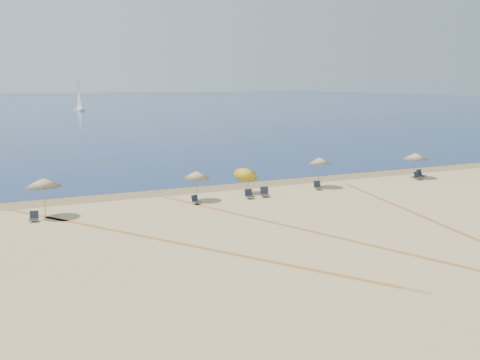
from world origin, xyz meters
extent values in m
plane|color=tan|center=(0.00, 0.00, 0.00)|extent=(160.00, 160.00, 0.00)
plane|color=#0C2151|center=(0.00, 225.00, 0.01)|extent=(500.00, 500.00, 0.00)
plane|color=olive|center=(0.00, 24.00, 0.00)|extent=(500.00, 500.00, 0.00)
cylinder|color=gray|center=(-13.90, 19.53, 1.22)|extent=(0.05, 0.05, 2.43)
cone|color=#FAF0C5|center=(-13.90, 19.53, 2.28)|extent=(2.26, 2.26, 0.55)
sphere|color=gray|center=(-13.90, 19.53, 2.58)|extent=(0.08, 0.08, 0.08)
cylinder|color=gray|center=(-3.44, 19.97, 1.05)|extent=(0.05, 0.22, 2.10)
cone|color=#FAF0C5|center=(-3.44, 20.04, 1.95)|extent=(1.90, 1.94, 0.70)
sphere|color=gray|center=(-3.44, 20.04, 2.25)|extent=(0.08, 0.08, 0.08)
cylinder|color=gray|center=(0.90, 20.48, 0.92)|extent=(0.05, 0.96, 1.86)
cone|color=gold|center=(0.90, 20.87, 1.70)|extent=(1.89, 1.93, 1.33)
sphere|color=gray|center=(0.90, 20.87, 2.00)|extent=(0.08, 0.08, 0.08)
cylinder|color=gray|center=(7.44, 20.79, 1.18)|extent=(0.05, 0.21, 2.36)
cone|color=#FAF0C5|center=(7.44, 20.72, 2.21)|extent=(1.96, 1.99, 0.68)
sphere|color=gray|center=(7.44, 20.72, 2.51)|extent=(0.08, 0.08, 0.08)
cylinder|color=gray|center=(17.73, 20.90, 1.07)|extent=(0.05, 0.05, 2.13)
cone|color=#FAF0C5|center=(17.73, 20.90, 1.98)|extent=(2.27, 2.27, 0.55)
sphere|color=gray|center=(17.73, 20.90, 2.28)|extent=(0.08, 0.08, 0.08)
cube|color=black|center=(-14.64, 18.67, 0.17)|extent=(0.61, 0.61, 0.05)
cube|color=black|center=(-14.59, 18.92, 0.40)|extent=(0.55, 0.29, 0.47)
cylinder|color=#A5A5AD|center=(-14.85, 18.51, 0.09)|extent=(0.02, 0.02, 0.17)
cylinder|color=#A5A5AD|center=(-14.43, 18.44, 0.09)|extent=(0.02, 0.02, 0.17)
cube|color=black|center=(-3.79, 19.08, 0.17)|extent=(0.63, 0.63, 0.05)
cube|color=black|center=(-3.86, 19.32, 0.39)|extent=(0.54, 0.32, 0.45)
cylinder|color=#A5A5AD|center=(-3.99, 18.84, 0.08)|extent=(0.02, 0.02, 0.17)
cylinder|color=#A5A5AD|center=(-3.60, 18.95, 0.08)|extent=(0.02, 0.02, 0.17)
cube|color=black|center=(0.40, 19.09, 0.19)|extent=(0.60, 0.60, 0.05)
cube|color=black|center=(0.41, 19.37, 0.44)|extent=(0.58, 0.24, 0.51)
cylinder|color=#A5A5AD|center=(0.17, 18.90, 0.09)|extent=(0.02, 0.02, 0.19)
cylinder|color=#A5A5AD|center=(0.63, 18.88, 0.09)|extent=(0.02, 0.02, 0.19)
cube|color=black|center=(1.68, 19.15, 0.20)|extent=(0.77, 0.77, 0.06)
cube|color=black|center=(1.77, 19.44, 0.47)|extent=(0.65, 0.40, 0.55)
cylinder|color=#A5A5AD|center=(1.45, 19.00, 0.10)|extent=(0.03, 0.03, 0.20)
cylinder|color=#A5A5AD|center=(1.92, 18.86, 0.10)|extent=(0.03, 0.03, 0.20)
cube|color=black|center=(6.85, 19.84, 0.19)|extent=(0.65, 0.65, 0.05)
cube|color=black|center=(6.90, 20.12, 0.43)|extent=(0.59, 0.29, 0.51)
cylinder|color=#A5A5AD|center=(6.63, 19.67, 0.09)|extent=(0.02, 0.02, 0.19)
cylinder|color=#A5A5AD|center=(7.08, 19.60, 0.09)|extent=(0.02, 0.02, 0.19)
cube|color=black|center=(17.34, 19.91, 0.19)|extent=(0.67, 0.67, 0.05)
cube|color=black|center=(17.29, 20.18, 0.44)|extent=(0.61, 0.32, 0.52)
cylinder|color=#A5A5AD|center=(17.11, 19.65, 0.09)|extent=(0.03, 0.03, 0.19)
cylinder|color=#A5A5AD|center=(17.57, 19.74, 0.09)|extent=(0.03, 0.03, 0.19)
cube|color=black|center=(18.31, 20.58, 0.20)|extent=(0.72, 0.72, 0.06)
cube|color=black|center=(18.25, 20.88, 0.47)|extent=(0.64, 0.34, 0.55)
cylinder|color=#A5A5AD|center=(18.07, 20.32, 0.10)|extent=(0.03, 0.03, 0.20)
cylinder|color=#A5A5AD|center=(18.55, 20.41, 0.10)|extent=(0.03, 0.03, 0.20)
cube|color=white|center=(4.41, 150.47, 0.34)|extent=(2.57, 6.33, 0.67)
cylinder|color=gray|center=(4.41, 150.47, 4.70)|extent=(0.13, 0.13, 8.96)
plane|color=tan|center=(0.25, 9.27, 0.00)|extent=(36.75, 36.75, 0.00)
plane|color=tan|center=(-0.18, 10.29, 0.00)|extent=(36.75, 36.75, 0.00)
plane|color=tan|center=(7.88, 6.79, 0.00)|extent=(32.36, 32.36, 0.00)
plane|color=tan|center=(8.07, 7.87, 0.00)|extent=(32.36, 32.36, 0.00)
plane|color=tan|center=(-8.26, 11.52, 0.00)|extent=(38.98, 38.98, 0.00)
plane|color=tan|center=(-8.88, 12.42, 0.00)|extent=(38.98, 38.98, 0.00)
camera|label=1|loc=(-15.61, -15.22, 8.56)|focal=39.00mm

